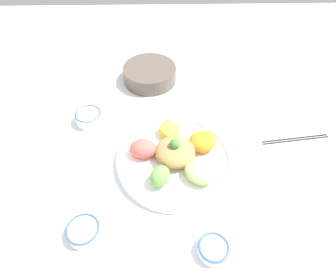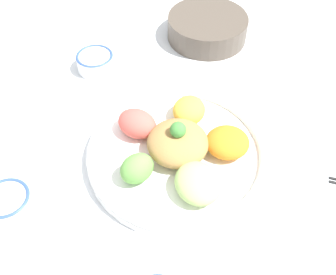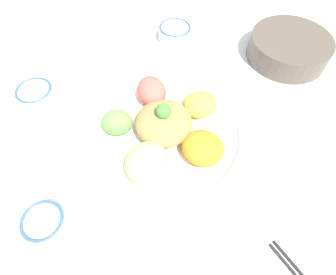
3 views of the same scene
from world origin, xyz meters
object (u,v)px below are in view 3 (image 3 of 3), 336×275
Objects in this scene: salad_platter at (164,130)px; serving_spoon_main at (121,40)px; sauce_bowl_red at (175,32)px; serving_spoon_extra at (79,79)px; rice_bowl_blue at (35,93)px; side_serving_bowl at (289,47)px; sauce_bowl_dark at (44,222)px.

serving_spoon_main is (-0.38, 0.04, -0.02)m from salad_platter.
sauce_bowl_red is 0.32m from serving_spoon_extra.
serving_spoon_main is at bearing -75.74° from serving_spoon_extra.
rice_bowl_blue is 0.74× the size of serving_spoon_extra.
side_serving_bowl is (0.16, 0.69, 0.02)m from rice_bowl_blue.
salad_platter is 3.98× the size of sauce_bowl_red.
side_serving_bowl is (-0.09, 0.44, 0.01)m from salad_platter.
side_serving_bowl is (-0.18, 0.74, 0.02)m from sauce_bowl_dark.
sauce_bowl_dark is at bearing 136.02° from serving_spoon_extra.
salad_platter is 0.39m from serving_spoon_main.
salad_platter is 3.09× the size of serving_spoon_extra.
salad_platter is 4.17× the size of rice_bowl_blue.
rice_bowl_blue is 1.12× the size of sauce_bowl_dark.
side_serving_bowl is at bearing 102.03° from salad_platter.
sauce_bowl_red reaches higher than sauce_bowl_dark.
sauce_bowl_red is at bearing 148.69° from salad_platter.
side_serving_bowl is at bearing 48.54° from sauce_bowl_red.
sauce_bowl_red reaches higher than serving_spoon_extra.
sauce_bowl_dark is (0.09, -0.30, -0.01)m from salad_platter.
rice_bowl_blue is 0.76× the size of serving_spoon_main.
side_serving_bowl reaches higher than rice_bowl_blue.
sauce_bowl_red is at bearing -28.65° from serving_spoon_main.
sauce_bowl_red is at bearing 129.37° from sauce_bowl_dark.
serving_spoon_extra is at bearing -82.80° from sauce_bowl_red.
serving_spoon_main is at bearing 113.87° from rice_bowl_blue.
salad_platter is 0.30m from serving_spoon_extra.
rice_bowl_blue is at bearing -160.53° from serving_spoon_main.
sauce_bowl_dark is 0.66× the size of serving_spoon_extra.
salad_platter reaches higher than sauce_bowl_red.
sauce_bowl_red is 0.63m from sauce_bowl_dark.
sauce_bowl_dark is (0.40, -0.49, -0.01)m from sauce_bowl_red.
serving_spoon_extra is at bearing 98.28° from rice_bowl_blue.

